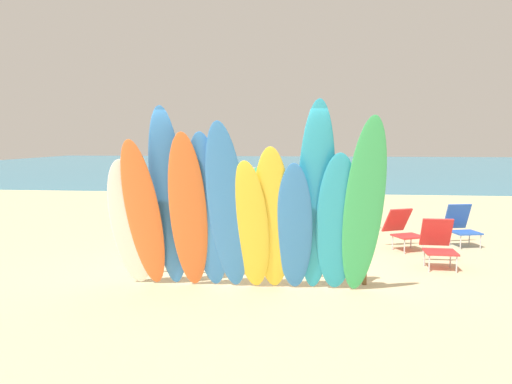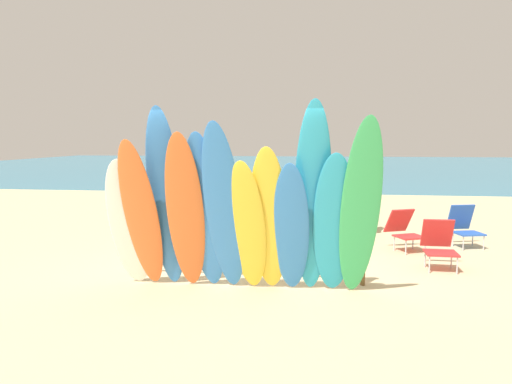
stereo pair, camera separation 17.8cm
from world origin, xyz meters
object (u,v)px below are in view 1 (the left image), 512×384
(surfboard_teal_9, at_px, (316,201))
(surfboard_blue_5, at_px, (227,211))
(surfboard_green_11, at_px, (363,211))
(beachgoer_near_rack, at_px, (332,184))
(beach_chair_red, at_px, (461,224))
(surfboard_orange_1, at_px, (144,217))
(surfboard_teal_10, at_px, (337,225))
(surfboard_white_0, at_px, (131,225))
(beach_chair_blue, at_px, (438,242))
(beachgoer_midbeach, at_px, (361,196))
(surfboard_yellow_7, at_px, (273,222))
(surfboard_blue_8, at_px, (294,230))
(beachgoer_photographing, at_px, (320,200))
(beachgoer_by_water, at_px, (265,190))
(surfboard_yellow_6, at_px, (251,228))
(surfboard_blue_2, at_px, (169,201))
(surfboard_rack, at_px, (247,247))
(beach_chair_striped, at_px, (402,228))
(distant_boat, at_px, (249,179))
(surfboard_blue_4, at_px, (208,214))
(surfboard_orange_3, at_px, (188,214))

(surfboard_teal_9, bearing_deg, surfboard_blue_5, -178.57)
(surfboard_green_11, relative_size, beachgoer_near_rack, 1.52)
(surfboard_teal_9, relative_size, beach_chair_red, 3.32)
(surfboard_orange_1, bearing_deg, surfboard_teal_10, 2.94)
(surfboard_white_0, relative_size, beach_chair_blue, 2.49)
(surfboard_blue_5, xyz_separation_m, surfboard_green_11, (1.78, 0.00, 0.03))
(surfboard_orange_1, height_order, surfboard_teal_10, surfboard_orange_1)
(surfboard_teal_9, relative_size, beachgoer_midbeach, 1.84)
(surfboard_yellow_7, bearing_deg, surfboard_blue_8, 3.38)
(beachgoer_photographing, bearing_deg, beachgoer_by_water, 60.32)
(surfboard_yellow_6, height_order, beachgoer_photographing, surfboard_yellow_6)
(surfboard_blue_2, distance_m, beach_chair_blue, 4.53)
(surfboard_yellow_6, xyz_separation_m, surfboard_yellow_7, (0.30, 0.01, 0.09))
(surfboard_white_0, height_order, beachgoer_near_rack, surfboard_white_0)
(surfboard_yellow_7, height_order, beachgoer_midbeach, surfboard_yellow_7)
(surfboard_white_0, relative_size, beach_chair_red, 2.43)
(surfboard_rack, distance_m, beach_chair_red, 4.90)
(surfboard_yellow_7, xyz_separation_m, beachgoer_near_rack, (1.07, 6.03, -0.04))
(surfboard_teal_9, relative_size, surfboard_teal_10, 1.30)
(surfboard_blue_2, bearing_deg, surfboard_yellow_6, -5.51)
(surfboard_blue_5, relative_size, beach_chair_striped, 2.87)
(beachgoer_by_water, height_order, beach_chair_striped, beachgoer_by_water)
(surfboard_blue_8, distance_m, beachgoer_photographing, 3.90)
(surfboard_blue_2, bearing_deg, beachgoer_midbeach, 51.21)
(surfboard_blue_8, distance_m, beachgoer_near_rack, 6.06)
(surfboard_blue_5, relative_size, surfboard_green_11, 0.98)
(surfboard_green_11, relative_size, beach_chair_striped, 2.93)
(surfboard_yellow_7, distance_m, beachgoer_by_water, 4.29)
(beachgoer_midbeach, xyz_separation_m, beach_chair_blue, (0.99, -2.67, -0.44))
(surfboard_blue_5, distance_m, surfboard_blue_8, 0.93)
(beachgoer_near_rack, bearing_deg, distant_boat, -107.14)
(surfboard_blue_4, height_order, beachgoer_by_water, surfboard_blue_4)
(surfboard_orange_1, xyz_separation_m, surfboard_blue_4, (0.88, 0.06, 0.05))
(surfboard_yellow_6, xyz_separation_m, beachgoer_midbeach, (1.94, 4.49, -0.08))
(surfboard_orange_1, height_order, beachgoer_near_rack, surfboard_orange_1)
(surfboard_yellow_6, distance_m, surfboard_teal_10, 1.15)
(surfboard_orange_3, distance_m, surfboard_blue_8, 1.44)
(beachgoer_near_rack, distance_m, beach_chair_red, 3.53)
(beachgoer_near_rack, bearing_deg, surfboard_teal_10, 53.23)
(surfboard_blue_8, height_order, beach_chair_blue, surfboard_blue_8)
(surfboard_rack, height_order, beachgoer_midbeach, beachgoer_midbeach)
(surfboard_orange_3, distance_m, beach_chair_striped, 4.71)
(surfboard_rack, bearing_deg, surfboard_blue_4, -122.37)
(surfboard_orange_1, bearing_deg, beach_chair_red, 35.12)
(surfboard_orange_1, xyz_separation_m, beachgoer_near_rack, (2.83, 6.09, -0.09))
(surfboard_teal_10, xyz_separation_m, beachgoer_near_rack, (0.21, 5.99, -0.01))
(surfboard_teal_9, distance_m, beach_chair_striped, 3.65)
(surfboard_rack, distance_m, surfboard_yellow_7, 0.96)
(surfboard_blue_2, distance_m, surfboard_yellow_7, 1.46)
(surfboard_orange_3, distance_m, surfboard_teal_10, 2.00)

